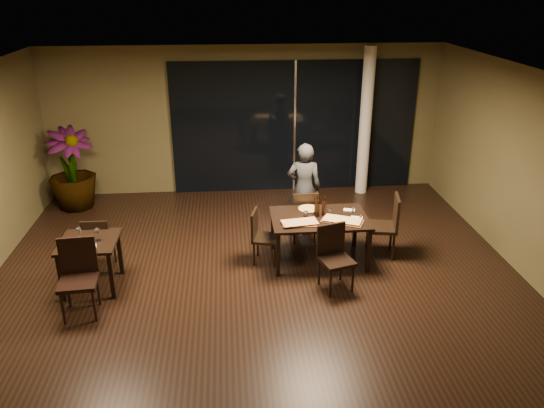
{
  "coord_description": "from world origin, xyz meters",
  "views": [
    {
      "loc": [
        -0.4,
        -6.59,
        4.16
      ],
      "look_at": [
        0.25,
        0.69,
        1.05
      ],
      "focal_mm": 35.0,
      "sensor_mm": 36.0,
      "label": 1
    }
  ],
  "objects": [
    {
      "name": "oblong_pizza_left",
      "position": [
        0.66,
        0.58,
        0.77
      ],
      "size": [
        0.55,
        0.32,
        0.02
      ],
      "primitive_type": null,
      "rotation": [
        0.0,
        0.0,
        0.14
      ],
      "color": "#681109",
      "rests_on": "pizza_board_left"
    },
    {
      "name": "ceiling",
      "position": [
        0.0,
        0.0,
        3.02
      ],
      "size": [
        8.0,
        8.0,
        0.04
      ],
      "primitive_type": "cube",
      "color": "silver",
      "rests_on": "wall_back"
    },
    {
      "name": "round_pizza",
      "position": [
        0.87,
        1.11,
        0.76
      ],
      "size": [
        0.32,
        0.32,
        0.01
      ],
      "primitive_type": "cylinder",
      "color": "#AB2413",
      "rests_on": "main_table"
    },
    {
      "name": "wine_glass_a",
      "position": [
        -2.53,
        0.37,
        0.83
      ],
      "size": [
        0.08,
        0.08,
        0.17
      ],
      "primitive_type": null,
      "color": "white",
      "rests_on": "side_table"
    },
    {
      "name": "pizza_board_left",
      "position": [
        0.66,
        0.58,
        0.76
      ],
      "size": [
        0.55,
        0.29,
        0.01
      ],
      "primitive_type": "cube",
      "rotation": [
        0.0,
        0.0,
        -0.04
      ],
      "color": "#4C2D18",
      "rests_on": "main_table"
    },
    {
      "name": "main_table",
      "position": [
        1.0,
        0.8,
        0.68
      ],
      "size": [
        1.5,
        1.0,
        0.75
      ],
      "color": "black",
      "rests_on": "ground"
    },
    {
      "name": "column",
      "position": [
        2.4,
        3.65,
        1.5
      ],
      "size": [
        0.24,
        0.24,
        3.0
      ],
      "primitive_type": "cylinder",
      "color": "silver",
      "rests_on": "ground"
    },
    {
      "name": "chair_main_left",
      "position": [
        0.09,
        0.84,
        0.48
      ],
      "size": [
        0.49,
        0.49,
        0.87
      ],
      "rotation": [
        0.0,
        0.0,
        1.32
      ],
      "color": "black",
      "rests_on": "ground"
    },
    {
      "name": "tumbler_right",
      "position": [
        1.18,
        0.92,
        0.8
      ],
      "size": [
        0.08,
        0.08,
        0.09
      ],
      "primitive_type": "cylinder",
      "color": "white",
      "rests_on": "main_table"
    },
    {
      "name": "wall_back",
      "position": [
        0.0,
        4.05,
        1.5
      ],
      "size": [
        8.0,
        0.1,
        3.0
      ],
      "primitive_type": "cube",
      "color": "brown",
      "rests_on": "ground"
    },
    {
      "name": "ground",
      "position": [
        0.0,
        0.0,
        0.0
      ],
      "size": [
        8.0,
        8.0,
        0.0
      ],
      "primitive_type": "plane",
      "color": "black",
      "rests_on": "ground"
    },
    {
      "name": "bottle_c",
      "position": [
        0.97,
        0.92,
        0.91
      ],
      "size": [
        0.07,
        0.07,
        0.32
      ],
      "primitive_type": null,
      "color": "black",
      "rests_on": "main_table"
    },
    {
      "name": "side_table",
      "position": [
        -2.4,
        0.3,
        0.62
      ],
      "size": [
        0.8,
        0.8,
        0.75
      ],
      "color": "black",
      "rests_on": "ground"
    },
    {
      "name": "chair_main_far",
      "position": [
        0.86,
        1.47,
        0.52
      ],
      "size": [
        0.45,
        0.45,
        0.93
      ],
      "rotation": [
        0.0,
        0.0,
        3.18
      ],
      "color": "black",
      "rests_on": "ground"
    },
    {
      "name": "pizza_board_right",
      "position": [
        1.32,
        0.61,
        0.76
      ],
      "size": [
        0.7,
        0.55,
        0.01
      ],
      "primitive_type": "cube",
      "rotation": [
        0.0,
        0.0,
        -0.45
      ],
      "color": "#4F2D19",
      "rests_on": "main_table"
    },
    {
      "name": "wine_glass_b",
      "position": [
        -2.26,
        0.3,
        0.84
      ],
      "size": [
        0.08,
        0.08,
        0.18
      ],
      "primitive_type": null,
      "color": "white",
      "rests_on": "side_table"
    },
    {
      "name": "bottle_b",
      "position": [
        1.08,
        0.86,
        0.91
      ],
      "size": [
        0.07,
        0.07,
        0.31
      ],
      "primitive_type": null,
      "color": "black",
      "rests_on": "main_table"
    },
    {
      "name": "side_napkin",
      "position": [
        -2.33,
        0.1,
        0.76
      ],
      "size": [
        0.2,
        0.15,
        0.01
      ],
      "primitive_type": "cube",
      "rotation": [
        0.0,
        0.0,
        0.24
      ],
      "color": "silver",
      "rests_on": "side_table"
    },
    {
      "name": "tumbler_left",
      "position": [
        0.79,
        0.86,
        0.79
      ],
      "size": [
        0.07,
        0.07,
        0.08
      ],
      "primitive_type": "cylinder",
      "color": "white",
      "rests_on": "main_table"
    },
    {
      "name": "napkin_far",
      "position": [
        1.52,
        1.01,
        0.76
      ],
      "size": [
        0.2,
        0.15,
        0.01
      ],
      "primitive_type": "cube",
      "rotation": [
        0.0,
        0.0,
        -0.28
      ],
      "color": "silver",
      "rests_on": "main_table"
    },
    {
      "name": "window_panel",
      "position": [
        1.0,
        3.96,
        1.35
      ],
      "size": [
        5.0,
        0.06,
        2.7
      ],
      "primitive_type": "cube",
      "color": "black",
      "rests_on": "ground"
    },
    {
      "name": "diner",
      "position": [
        0.91,
        1.9,
        0.81
      ],
      "size": [
        0.6,
        0.45,
        1.62
      ],
      "primitive_type": "imported",
      "rotation": [
        0.0,
        0.0,
        2.98
      ],
      "color": "#2B2D30",
      "rests_on": "ground"
    },
    {
      "name": "potted_plant",
      "position": [
        -3.39,
        3.33,
        0.79
      ],
      "size": [
        1.19,
        1.19,
        1.59
      ],
      "primitive_type": "imported",
      "rotation": [
        0.0,
        0.0,
        0.56
      ],
      "color": "#1A4E1A",
      "rests_on": "ground"
    },
    {
      "name": "chair_side_far",
      "position": [
        -2.39,
        0.78,
        0.49
      ],
      "size": [
        0.41,
        0.41,
        0.88
      ],
      "rotation": [
        0.0,
        0.0,
        3.13
      ],
      "color": "black",
      "rests_on": "ground"
    },
    {
      "name": "bottle_a",
      "position": [
        0.97,
        0.84,
        0.89
      ],
      "size": [
        0.06,
        0.06,
        0.27
      ],
      "primitive_type": null,
      "color": "black",
      "rests_on": "main_table"
    },
    {
      "name": "napkin_near",
      "position": [
        1.56,
        0.71,
        0.76
      ],
      "size": [
        0.2,
        0.15,
        0.01
      ],
      "primitive_type": "cube",
      "rotation": [
        0.0,
        0.0,
        -0.34
      ],
      "color": "white",
      "rests_on": "main_table"
    },
    {
      "name": "oblong_pizza_right",
      "position": [
        1.32,
        0.61,
        0.77
      ],
      "size": [
        0.6,
        0.46,
        0.02
      ],
      "primitive_type": null,
      "rotation": [
        0.0,
        0.0,
        -0.43
      ],
      "color": "#6B0F09",
      "rests_on": "pizza_board_right"
    },
    {
      "name": "chair_main_near",
      "position": [
        1.08,
        0.02,
        0.53
      ],
      "size": [
        0.55,
        0.55,
        0.95
      ],
      "rotation": [
        0.0,
        0.0,
        0.29
      ],
      "color": "black",
      "rests_on": "ground"
    },
    {
      "name": "chair_side_near",
      "position": [
        -2.41,
        -0.31,
        0.58
      ],
      "size": [
        0.52,
        0.52,
        1.04
      ],
      "rotation": [
        0.0,
        0.0,
        0.08
      ],
      "color": "black",
      "rests_on": "ground"
    },
    {
      "name": "chair_main_right",
      "position": [
        2.12,
        0.89,
        0.57
      ],
      "size": [
        0.56,
        0.56,
        1.02
      ],
      "rotation": [
        0.0,
        0.0,
        -1.77
      ],
      "color": "black",
      "rests_on": "ground"
    }
  ]
}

